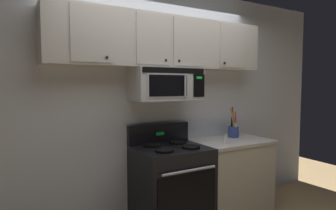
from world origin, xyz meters
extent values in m
cube|color=silver|center=(0.00, 0.79, 1.35)|extent=(5.20, 0.10, 2.70)
cube|color=black|center=(0.00, 0.42, 0.45)|extent=(0.76, 0.64, 0.90)
cube|color=black|center=(0.00, 0.09, 0.44)|extent=(0.67, 0.01, 0.52)
cylinder|color=#B7BABF|center=(0.00, 0.06, 0.74)|extent=(0.61, 0.03, 0.03)
cube|color=black|center=(0.00, 0.70, 1.01)|extent=(0.76, 0.07, 0.22)
cube|color=#19D83F|center=(0.00, 0.67, 1.01)|extent=(0.10, 0.00, 0.04)
cylinder|color=black|center=(-0.16, 0.28, 0.91)|extent=(0.19, 0.19, 0.02)
cylinder|color=black|center=(0.16, 0.28, 0.91)|extent=(0.19, 0.19, 0.02)
cylinder|color=black|center=(-0.16, 0.56, 0.91)|extent=(0.19, 0.19, 0.02)
cylinder|color=black|center=(0.16, 0.56, 0.91)|extent=(0.19, 0.19, 0.02)
cube|color=#B7BABF|center=(0.00, 0.54, 1.57)|extent=(0.76, 0.39, 0.35)
cube|color=black|center=(0.00, 0.35, 1.72)|extent=(0.73, 0.01, 0.06)
cube|color=#B7BABF|center=(-0.07, 0.35, 1.56)|extent=(0.49, 0.01, 0.25)
cube|color=black|center=(-0.08, 0.34, 1.56)|extent=(0.44, 0.01, 0.22)
cube|color=black|center=(0.30, 0.35, 1.56)|extent=(0.14, 0.01, 0.25)
cube|color=#19D83F|center=(0.30, 0.34, 1.65)|extent=(0.07, 0.00, 0.03)
cylinder|color=#B7BABF|center=(0.11, 0.32, 1.56)|extent=(0.02, 0.02, 0.23)
cube|color=#BCB7AD|center=(0.00, 0.57, 2.02)|extent=(2.50, 0.33, 0.55)
cube|color=#BCB7AD|center=(-0.83, 0.40, 2.02)|extent=(0.38, 0.01, 0.51)
sphere|color=black|center=(-0.70, 0.39, 1.82)|extent=(0.03, 0.03, 0.03)
cube|color=#BCB7AD|center=(-0.21, 0.40, 2.02)|extent=(0.38, 0.01, 0.51)
sphere|color=black|center=(-0.08, 0.39, 1.82)|extent=(0.03, 0.03, 0.03)
cube|color=#BCB7AD|center=(0.21, 0.40, 2.02)|extent=(0.38, 0.01, 0.51)
sphere|color=black|center=(0.08, 0.39, 1.82)|extent=(0.03, 0.03, 0.03)
cube|color=#BCB7AD|center=(0.83, 0.40, 2.02)|extent=(0.38, 0.01, 0.51)
sphere|color=black|center=(0.70, 0.39, 1.82)|extent=(0.03, 0.03, 0.03)
cube|color=beige|center=(0.84, 0.43, 0.43)|extent=(0.90, 0.62, 0.86)
cube|color=beige|center=(0.84, 0.43, 0.88)|extent=(0.93, 0.65, 0.03)
cylinder|color=#384C9E|center=(0.98, 0.54, 0.97)|extent=(0.14, 0.14, 0.13)
cylinder|color=red|center=(0.99, 0.50, 1.10)|extent=(0.08, 0.06, 0.26)
cylinder|color=tan|center=(0.96, 0.52, 1.13)|extent=(0.08, 0.07, 0.31)
cylinder|color=#A87A47|center=(1.00, 0.53, 1.09)|extent=(0.05, 0.07, 0.24)
cylinder|color=olive|center=(0.99, 0.55, 1.13)|extent=(0.05, 0.06, 0.31)
cylinder|color=black|center=(0.98, 0.56, 1.13)|extent=(0.05, 0.03, 0.31)
cylinder|color=silver|center=(0.99, 0.51, 1.11)|extent=(0.02, 0.09, 0.27)
cylinder|color=white|center=(0.64, 0.29, 0.94)|extent=(0.04, 0.04, 0.09)
cylinder|color=#B7BABF|center=(0.64, 0.29, 1.00)|extent=(0.04, 0.04, 0.02)
camera|label=1|loc=(-1.51, -2.18, 1.57)|focal=30.45mm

